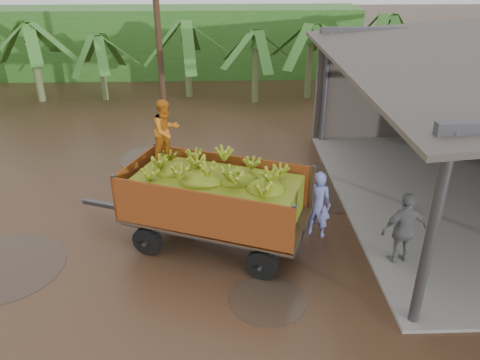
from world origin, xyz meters
name	(u,v)px	position (x,y,z in m)	size (l,w,h in m)	color
ground	(161,225)	(0.00, 0.00, 0.00)	(100.00, 100.00, 0.00)	black
hedge_north	(156,42)	(-2.00, 16.00, 1.80)	(22.00, 3.00, 3.60)	#2D661E
banana_trailer	(215,198)	(1.45, -0.88, 1.29)	(5.89, 3.43, 3.46)	#A84B18
man_blue	(318,204)	(3.96, -0.57, 0.89)	(0.65, 0.42, 1.77)	#6E78C9
man_grey	(404,230)	(5.66, -1.82, 0.91)	(1.07, 0.45, 1.83)	slate
utility_pole	(158,25)	(-0.73, 7.80, 3.91)	(1.20, 0.24, 7.72)	#47301E
banana_plants	(62,89)	(-4.30, 6.70, 1.82)	(24.59, 17.93, 4.27)	#2D661E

